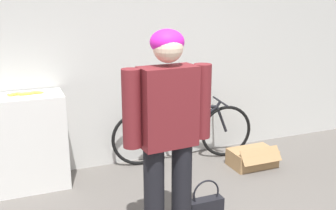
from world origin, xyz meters
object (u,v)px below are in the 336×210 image
(handbag, at_px, (206,208))
(bicycle, at_px, (184,133))
(person, at_px, (168,125))
(banana, at_px, (25,93))
(cardboard_box, at_px, (252,158))

(handbag, bearing_deg, bicycle, 73.95)
(person, xyz_separation_m, bicycle, (0.78, 1.43, -0.63))
(person, bearing_deg, banana, 119.57)
(person, height_order, bicycle, person)
(person, bearing_deg, bicycle, 56.82)
(person, xyz_separation_m, handbag, (0.41, 0.12, -0.85))
(person, height_order, handbag, person)
(bicycle, distance_m, cardboard_box, 0.86)
(bicycle, height_order, handbag, bicycle)
(person, height_order, banana, person)
(person, relative_size, banana, 4.78)
(person, relative_size, cardboard_box, 3.23)
(person, bearing_deg, handbag, 11.51)
(bicycle, xyz_separation_m, cardboard_box, (0.68, -0.45, -0.25))
(bicycle, height_order, cardboard_box, bicycle)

